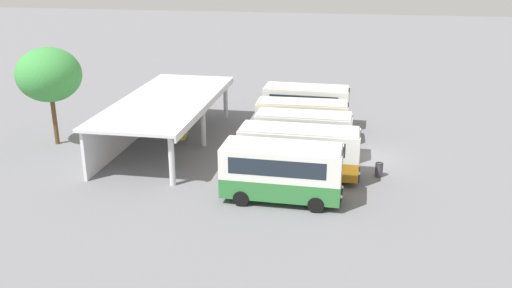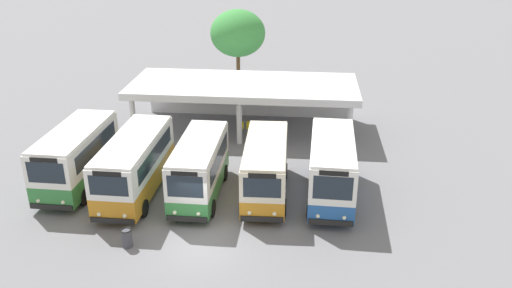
{
  "view_description": "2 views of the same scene",
  "coord_description": "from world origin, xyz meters",
  "px_view_note": "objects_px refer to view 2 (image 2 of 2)",
  "views": [
    {
      "loc": [
        -35.9,
        1.59,
        13.46
      ],
      "look_at": [
        -2.2,
        7.54,
        1.29
      ],
      "focal_mm": 38.44,
      "sensor_mm": 36.0,
      "label": 1
    },
    {
      "loc": [
        4.5,
        -19.88,
        13.83
      ],
      "look_at": [
        1.88,
        7.46,
        1.9
      ],
      "focal_mm": 36.6,
      "sensor_mm": 36.0,
      "label": 2
    }
  ],
  "objects_px": {
    "city_bus_middle_cream": "(199,167)",
    "city_bus_fifth_blue": "(332,167)",
    "waiting_chair_end_by_column": "(240,127)",
    "city_bus_second_in_row": "(135,164)",
    "city_bus_fourth_amber": "(266,167)",
    "waiting_chair_second_from_end": "(249,126)",
    "city_bus_nearest_orange": "(77,155)",
    "litter_bin_apron": "(127,238)",
    "waiting_chair_middle_seat": "(258,127)"
  },
  "relations": [
    {
      "from": "city_bus_second_in_row",
      "to": "waiting_chair_end_by_column",
      "type": "distance_m",
      "value": 10.2
    },
    {
      "from": "waiting_chair_second_from_end",
      "to": "city_bus_nearest_orange",
      "type": "bearing_deg",
      "value": -135.44
    },
    {
      "from": "city_bus_middle_cream",
      "to": "city_bus_fourth_amber",
      "type": "bearing_deg",
      "value": 7.26
    },
    {
      "from": "city_bus_second_in_row",
      "to": "city_bus_middle_cream",
      "type": "distance_m",
      "value": 3.48
    },
    {
      "from": "waiting_chair_end_by_column",
      "to": "waiting_chair_second_from_end",
      "type": "height_order",
      "value": "same"
    },
    {
      "from": "waiting_chair_end_by_column",
      "to": "waiting_chair_middle_seat",
      "type": "xyz_separation_m",
      "value": [
        1.25,
        0.13,
        0.0
      ]
    },
    {
      "from": "city_bus_middle_cream",
      "to": "city_bus_fifth_blue",
      "type": "xyz_separation_m",
      "value": [
        6.97,
        0.44,
        0.09
      ]
    },
    {
      "from": "city_bus_nearest_orange",
      "to": "litter_bin_apron",
      "type": "bearing_deg",
      "value": -50.8
    },
    {
      "from": "city_bus_second_in_row",
      "to": "waiting_chair_middle_seat",
      "type": "relative_size",
      "value": 8.73
    },
    {
      "from": "city_bus_second_in_row",
      "to": "city_bus_middle_cream",
      "type": "xyz_separation_m",
      "value": [
        3.48,
        0.04,
        -0.04
      ]
    },
    {
      "from": "city_bus_fourth_amber",
      "to": "waiting_chair_end_by_column",
      "type": "relative_size",
      "value": 7.93
    },
    {
      "from": "waiting_chair_end_by_column",
      "to": "waiting_chair_middle_seat",
      "type": "height_order",
      "value": "same"
    },
    {
      "from": "waiting_chair_middle_seat",
      "to": "city_bus_middle_cream",
      "type": "bearing_deg",
      "value": -104.18
    },
    {
      "from": "city_bus_fourth_amber",
      "to": "waiting_chair_second_from_end",
      "type": "xyz_separation_m",
      "value": [
        -1.8,
        8.66,
        -1.18
      ]
    },
    {
      "from": "city_bus_middle_cream",
      "to": "city_bus_fourth_amber",
      "type": "height_order",
      "value": "city_bus_middle_cream"
    },
    {
      "from": "litter_bin_apron",
      "to": "city_bus_nearest_orange",
      "type": "bearing_deg",
      "value": 129.2
    },
    {
      "from": "city_bus_middle_cream",
      "to": "city_bus_fifth_blue",
      "type": "bearing_deg",
      "value": 3.62
    },
    {
      "from": "city_bus_fifth_blue",
      "to": "waiting_chair_end_by_column",
      "type": "xyz_separation_m",
      "value": [
        -5.91,
        8.57,
        -1.32
      ]
    },
    {
      "from": "city_bus_second_in_row",
      "to": "litter_bin_apron",
      "type": "relative_size",
      "value": 8.34
    },
    {
      "from": "waiting_chair_second_from_end",
      "to": "waiting_chair_middle_seat",
      "type": "distance_m",
      "value": 0.63
    },
    {
      "from": "city_bus_second_in_row",
      "to": "city_bus_middle_cream",
      "type": "height_order",
      "value": "city_bus_second_in_row"
    },
    {
      "from": "city_bus_fifth_blue",
      "to": "waiting_chair_end_by_column",
      "type": "relative_size",
      "value": 7.95
    },
    {
      "from": "city_bus_fifth_blue",
      "to": "waiting_chair_middle_seat",
      "type": "distance_m",
      "value": 9.96
    },
    {
      "from": "city_bus_fourth_amber",
      "to": "litter_bin_apron",
      "type": "relative_size",
      "value": 7.58
    },
    {
      "from": "city_bus_nearest_orange",
      "to": "waiting_chair_middle_seat",
      "type": "xyz_separation_m",
      "value": [
        9.28,
        8.56,
        -1.32
      ]
    },
    {
      "from": "city_bus_middle_cream",
      "to": "litter_bin_apron",
      "type": "distance_m",
      "value": 5.7
    },
    {
      "from": "waiting_chair_second_from_end",
      "to": "litter_bin_apron",
      "type": "xyz_separation_m",
      "value": [
        -4.11,
        -14.1,
        -0.07
      ]
    },
    {
      "from": "city_bus_nearest_orange",
      "to": "city_bus_second_in_row",
      "type": "bearing_deg",
      "value": -10.11
    },
    {
      "from": "waiting_chair_middle_seat",
      "to": "litter_bin_apron",
      "type": "relative_size",
      "value": 0.96
    },
    {
      "from": "city_bus_fourth_amber",
      "to": "city_bus_second_in_row",
      "type": "bearing_deg",
      "value": -176.05
    },
    {
      "from": "litter_bin_apron",
      "to": "city_bus_second_in_row",
      "type": "bearing_deg",
      "value": 102.11
    },
    {
      "from": "city_bus_fifth_blue",
      "to": "waiting_chair_middle_seat",
      "type": "bearing_deg",
      "value": 118.15
    },
    {
      "from": "city_bus_middle_cream",
      "to": "waiting_chair_end_by_column",
      "type": "relative_size",
      "value": 7.63
    },
    {
      "from": "city_bus_middle_cream",
      "to": "waiting_chair_middle_seat",
      "type": "relative_size",
      "value": 7.63
    },
    {
      "from": "city_bus_fourth_amber",
      "to": "waiting_chair_second_from_end",
      "type": "distance_m",
      "value": 8.92
    },
    {
      "from": "city_bus_middle_cream",
      "to": "waiting_chair_end_by_column",
      "type": "bearing_deg",
      "value": 83.28
    },
    {
      "from": "city_bus_fourth_amber",
      "to": "city_bus_fifth_blue",
      "type": "relative_size",
      "value": 1.0
    },
    {
      "from": "city_bus_second_in_row",
      "to": "waiting_chair_second_from_end",
      "type": "distance_m",
      "value": 10.58
    },
    {
      "from": "city_bus_nearest_orange",
      "to": "city_bus_fourth_amber",
      "type": "relative_size",
      "value": 1.0
    },
    {
      "from": "city_bus_nearest_orange",
      "to": "waiting_chair_end_by_column",
      "type": "xyz_separation_m",
      "value": [
        8.03,
        8.43,
        -1.32
      ]
    },
    {
      "from": "city_bus_second_in_row",
      "to": "city_bus_fourth_amber",
      "type": "height_order",
      "value": "city_bus_second_in_row"
    },
    {
      "from": "waiting_chair_end_by_column",
      "to": "waiting_chair_second_from_end",
      "type": "bearing_deg",
      "value": 8.76
    },
    {
      "from": "city_bus_middle_cream",
      "to": "litter_bin_apron",
      "type": "height_order",
      "value": "city_bus_middle_cream"
    },
    {
      "from": "city_bus_middle_cream",
      "to": "litter_bin_apron",
      "type": "xyz_separation_m",
      "value": [
        -2.42,
        -4.99,
        -1.3
      ]
    },
    {
      "from": "city_bus_fourth_amber",
      "to": "waiting_chair_middle_seat",
      "type": "height_order",
      "value": "city_bus_fourth_amber"
    },
    {
      "from": "city_bus_middle_cream",
      "to": "city_bus_fourth_amber",
      "type": "distance_m",
      "value": 3.51
    },
    {
      "from": "city_bus_second_in_row",
      "to": "city_bus_middle_cream",
      "type": "relative_size",
      "value": 1.14
    },
    {
      "from": "city_bus_second_in_row",
      "to": "waiting_chair_second_from_end",
      "type": "bearing_deg",
      "value": 60.51
    },
    {
      "from": "city_bus_fourth_amber",
      "to": "city_bus_fifth_blue",
      "type": "bearing_deg",
      "value": -0.06
    },
    {
      "from": "city_bus_fourth_amber",
      "to": "waiting_chair_end_by_column",
      "type": "distance_m",
      "value": 8.98
    }
  ]
}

